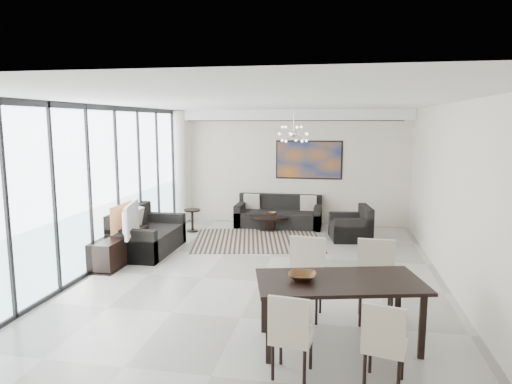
% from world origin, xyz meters
% --- Properties ---
extents(room_shell, '(6.00, 9.00, 2.90)m').
position_xyz_m(room_shell, '(0.46, 0.00, 1.45)').
color(room_shell, '#A8A39B').
rests_on(room_shell, ground).
extents(window_wall, '(0.37, 8.95, 2.90)m').
position_xyz_m(window_wall, '(-2.86, 0.00, 1.47)').
color(window_wall, white).
rests_on(window_wall, floor).
extents(soffit, '(5.98, 0.40, 0.26)m').
position_xyz_m(soffit, '(0.00, 4.30, 2.77)').
color(soffit, white).
rests_on(soffit, room_shell).
extents(painting, '(1.68, 0.04, 0.98)m').
position_xyz_m(painting, '(0.50, 4.47, 1.65)').
color(painting, '#AB5E17').
rests_on(painting, room_shell).
extents(chandelier, '(0.66, 0.66, 0.71)m').
position_xyz_m(chandelier, '(0.30, 2.50, 2.35)').
color(chandelier, silver).
rests_on(chandelier, room_shell).
extents(rug, '(3.13, 2.63, 0.01)m').
position_xyz_m(rug, '(-0.48, 2.60, 0.01)').
color(rug, black).
rests_on(rug, floor).
extents(coffee_table, '(0.98, 0.98, 0.34)m').
position_xyz_m(coffee_table, '(-0.37, 3.74, 0.19)').
color(coffee_table, black).
rests_on(coffee_table, floor).
extents(bowl_coffee, '(0.30, 0.30, 0.08)m').
position_xyz_m(bowl_coffee, '(-0.34, 3.70, 0.38)').
color(bowl_coffee, brown).
rests_on(bowl_coffee, coffee_table).
extents(sofa_main, '(2.12, 0.87, 0.77)m').
position_xyz_m(sofa_main, '(-0.20, 4.07, 0.26)').
color(sofa_main, black).
rests_on(sofa_main, floor).
extents(loveseat, '(0.99, 1.76, 0.88)m').
position_xyz_m(loveseat, '(-2.55, 1.32, 0.30)').
color(loveseat, black).
rests_on(loveseat, floor).
extents(armchair, '(0.98, 1.02, 0.75)m').
position_xyz_m(armchair, '(1.57, 3.06, 0.26)').
color(armchair, black).
rests_on(armchair, floor).
extents(side_table, '(0.39, 0.39, 0.54)m').
position_xyz_m(side_table, '(-2.17, 3.15, 0.36)').
color(side_table, black).
rests_on(side_table, floor).
extents(tv_console, '(0.47, 1.66, 0.52)m').
position_xyz_m(tv_console, '(-2.76, 0.62, 0.26)').
color(tv_console, black).
rests_on(tv_console, floor).
extents(television, '(0.37, 1.04, 0.60)m').
position_xyz_m(television, '(-2.60, 0.60, 0.82)').
color(television, gray).
rests_on(television, tv_console).
extents(dining_table, '(2.06, 1.36, 0.79)m').
position_xyz_m(dining_table, '(1.29, -1.95, 0.70)').
color(dining_table, black).
rests_on(dining_table, floor).
extents(dining_chair_sw, '(0.47, 0.47, 0.90)m').
position_xyz_m(dining_chair_sw, '(0.81, -2.78, 0.52)').
color(dining_chair_sw, beige).
rests_on(dining_chair_sw, floor).
extents(dining_chair_se, '(0.49, 0.49, 0.89)m').
position_xyz_m(dining_chair_se, '(1.71, -2.79, 0.51)').
color(dining_chair_se, beige).
rests_on(dining_chair_se, floor).
extents(dining_chair_nw, '(0.53, 0.53, 1.05)m').
position_xyz_m(dining_chair_nw, '(0.84, -1.16, 0.61)').
color(dining_chair_nw, beige).
rests_on(dining_chair_nw, floor).
extents(dining_chair_ne, '(0.50, 0.50, 1.06)m').
position_xyz_m(dining_chair_ne, '(1.76, -1.13, 0.61)').
color(dining_chair_ne, beige).
rests_on(dining_chair_ne, floor).
extents(bowl_dining, '(0.33, 0.33, 0.08)m').
position_xyz_m(bowl_dining, '(0.86, -2.02, 0.83)').
color(bowl_dining, brown).
rests_on(bowl_dining, dining_table).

